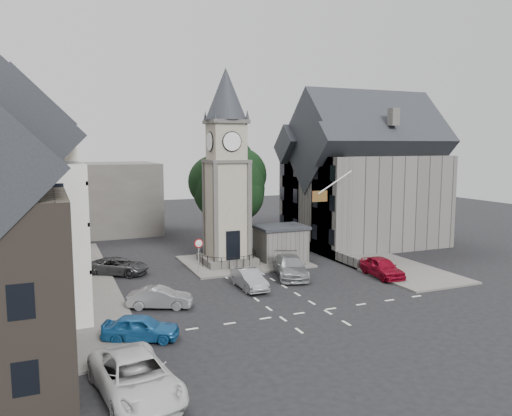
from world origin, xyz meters
name	(u,v)px	position (x,y,z in m)	size (l,w,h in m)	color
ground	(265,289)	(0.00, 0.00, 0.00)	(120.00, 120.00, 0.00)	black
pavement_west	(71,285)	(-12.50, 6.00, 0.07)	(6.00, 30.00, 0.14)	#595651
pavement_east	(348,252)	(12.00, 8.00, 0.07)	(6.00, 26.00, 0.14)	#595651
central_island	(244,262)	(1.50, 8.00, 0.08)	(10.00, 8.00, 0.16)	#595651
road_markings	(302,313)	(0.00, -5.50, 0.01)	(20.00, 8.00, 0.01)	silver
clock_tower	(226,168)	(0.00, 7.99, 8.12)	(4.86, 4.86, 16.25)	#4C4944
stone_shelter	(281,243)	(4.80, 7.50, 1.55)	(4.30, 3.30, 3.08)	#5B5854
town_tree	(229,178)	(2.00, 13.00, 6.97)	(7.20, 7.20, 10.80)	black
warning_sign_post	(199,249)	(-3.20, 5.43, 2.03)	(0.70, 0.19, 2.85)	black
terrace_pink	(25,185)	(-15.50, 16.00, 6.58)	(8.10, 7.60, 12.80)	#CC8C90
terrace_cream	(21,194)	(-15.50, 8.00, 6.58)	(8.10, 7.60, 12.80)	#EEE1C7
terrace_tudor	(15,213)	(-15.50, 0.00, 6.19)	(8.10, 7.60, 12.00)	silver
backdrop_west	(65,200)	(-12.00, 28.00, 4.00)	(20.00, 10.00, 8.00)	#4C4944
east_building	(363,183)	(15.59, 11.00, 6.26)	(14.40, 11.40, 12.60)	#5B5854
east_boundary_wall	(311,246)	(9.20, 10.00, 0.45)	(0.40, 16.00, 0.90)	#5B5854
flagpole	(335,182)	(8.00, 4.00, 7.00)	(3.68, 0.10, 2.74)	white
car_west_blue	(141,328)	(-9.63, -6.00, 0.67)	(1.58, 3.94, 1.34)	#1B5A99
car_west_silver	(160,298)	(-7.64, -1.24, 0.65)	(1.37, 3.92, 1.29)	gray
car_west_grey	(118,266)	(-8.99, 8.00, 0.66)	(2.20, 4.76, 1.32)	#2F2F31
car_island_silver	(249,279)	(-1.00, 0.50, 0.68)	(1.43, 4.11, 1.35)	gray
car_island_east	(290,267)	(3.13, 2.28, 0.79)	(2.20, 5.41, 1.57)	#929599
car_east_red	(382,267)	(9.57, -0.46, 0.75)	(1.78, 4.43, 1.51)	maroon
van_sw_white	(136,377)	(-10.84, -11.85, 0.82)	(2.74, 5.93, 1.65)	silver
pedestrian	(336,242)	(11.17, 8.68, 0.95)	(0.70, 0.46, 1.91)	beige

